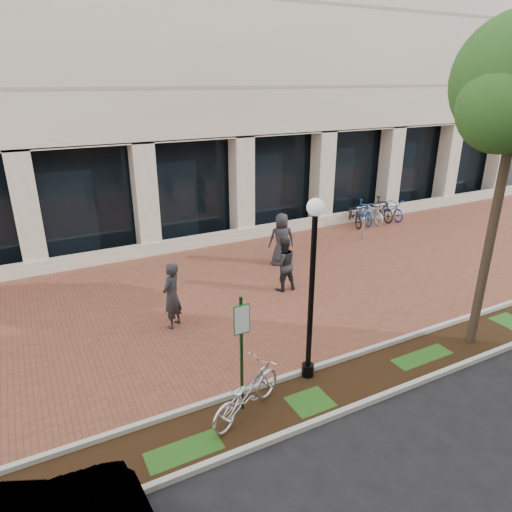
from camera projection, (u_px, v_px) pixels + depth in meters
name	position (u px, v px, depth m)	size (l,w,h in m)	color
ground	(253.00, 290.00, 14.57)	(120.00, 120.00, 0.00)	black
brick_plaza	(253.00, 289.00, 14.57)	(40.00, 9.00, 0.01)	brown
planting_strip	(360.00, 379.00, 10.24)	(40.00, 1.50, 0.01)	black
curb_plaza_side	(340.00, 359.00, 10.84)	(40.00, 0.12, 0.12)	#B3B4AA
curb_street_side	(384.00, 396.00, 9.60)	(40.00, 0.12, 0.12)	#B3B4AA
parking_sign	(242.00, 341.00, 8.71)	(0.34, 0.07, 2.54)	#123316
lamppost	(312.00, 282.00, 9.50)	(0.36, 0.36, 4.13)	black
locked_bicycle	(246.00, 392.00, 8.97)	(0.69, 1.99, 1.05)	silver
pedestrian_left	(172.00, 296.00, 12.08)	(0.67, 0.44, 1.84)	#26262A
pedestrian_mid	(283.00, 264.00, 14.27)	(0.85, 0.67, 1.76)	#242429
pedestrian_right	(282.00, 239.00, 16.29)	(0.92, 0.60, 1.89)	#27272B
bollard	(363.00, 229.00, 18.84)	(0.12, 0.12, 1.01)	#B8B8BD
bike_rack_cluster	(372.00, 211.00, 21.29)	(3.16, 2.00, 1.10)	black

